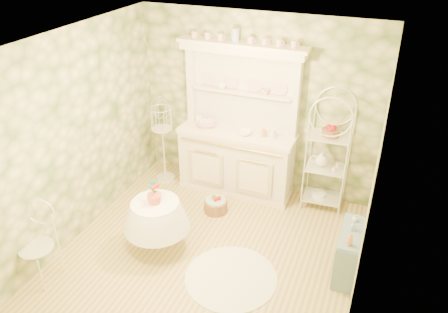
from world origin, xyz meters
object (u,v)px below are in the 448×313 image
at_px(side_shelf, 348,253).
at_px(birdcage_stand, 163,140).
at_px(round_table, 157,225).
at_px(cafe_chair, 37,249).
at_px(floor_basket, 216,204).
at_px(bakers_rack, 328,156).
at_px(kitchen_dresser, 237,123).

relative_size(side_shelf, birdcage_stand, 0.47).
relative_size(round_table, birdcage_stand, 0.52).
bearing_deg(cafe_chair, side_shelf, 6.55).
bearing_deg(floor_basket, bakers_rack, 27.10).
bearing_deg(kitchen_dresser, bakers_rack, 2.00).
height_order(kitchen_dresser, bakers_rack, kitchen_dresser).
height_order(kitchen_dresser, cafe_chair, kitchen_dresser).
relative_size(bakers_rack, floor_basket, 4.33).
relative_size(side_shelf, round_table, 0.90).
height_order(side_shelf, birdcage_stand, birdcage_stand).
bearing_deg(side_shelf, round_table, -175.00).
bearing_deg(side_shelf, cafe_chair, -162.96).
distance_m(cafe_chair, floor_basket, 2.46).
height_order(bakers_rack, round_table, bakers_rack).
bearing_deg(birdcage_stand, round_table, -64.57).
height_order(round_table, floor_basket, round_table).
bearing_deg(birdcage_stand, cafe_chair, -96.70).
xyz_separation_m(bakers_rack, cafe_chair, (-2.82, -2.72, -0.42)).
bearing_deg(side_shelf, birdcage_stand, 154.38).
bearing_deg(cafe_chair, floor_basket, 38.15).
xyz_separation_m(birdcage_stand, floor_basket, (1.12, -0.53, -0.58)).
bearing_deg(round_table, cafe_chair, -136.48).
bearing_deg(cafe_chair, kitchen_dresser, 44.45).
bearing_deg(floor_basket, side_shelf, -16.07).
distance_m(cafe_chair, birdcage_stand, 2.55).
distance_m(kitchen_dresser, side_shelf, 2.41).
bearing_deg(round_table, birdcage_stand, 115.43).
relative_size(kitchen_dresser, bakers_rack, 1.35).
relative_size(round_table, floor_basket, 1.89).
height_order(bakers_rack, birdcage_stand, bakers_rack).
bearing_deg(bakers_rack, cafe_chair, -139.29).
height_order(kitchen_dresser, floor_basket, kitchen_dresser).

